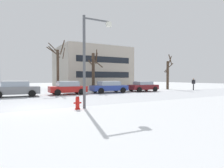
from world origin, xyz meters
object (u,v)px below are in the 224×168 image
at_px(parked_car_blue, 109,87).
at_px(fire_hydrant, 77,102).
at_px(parked_car_gray, 16,89).
at_px(parked_car_maroon, 143,86).
at_px(street_lamp, 90,51).
at_px(pedestrian_crossing, 193,83).
at_px(parked_car_red, 68,88).

bearing_deg(parked_car_blue, fire_hydrant, -126.80).
bearing_deg(parked_car_gray, parked_car_maroon, -0.61).
height_order(street_lamp, parked_car_gray, street_lamp).
xyz_separation_m(parked_car_gray, parked_car_blue, (9.97, 0.03, -0.04)).
bearing_deg(pedestrian_crossing, parked_car_gray, 175.99).
bearing_deg(street_lamp, parked_car_maroon, 39.51).
xyz_separation_m(fire_hydrant, parked_car_blue, (7.32, 9.78, 0.33)).
bearing_deg(parked_car_red, street_lamp, -98.93).
bearing_deg(parked_car_gray, parked_car_red, 0.94).
bearing_deg(parked_car_blue, parked_car_maroon, -2.12).
bearing_deg(parked_car_maroon, parked_car_blue, 177.88).
bearing_deg(parked_car_gray, fire_hydrant, -74.80).
xyz_separation_m(parked_car_gray, parked_car_maroon, (14.95, -0.16, -0.06)).
xyz_separation_m(parked_car_blue, pedestrian_crossing, (13.08, -1.64, 0.29)).
distance_m(fire_hydrant, parked_car_maroon, 15.60).
bearing_deg(parked_car_blue, parked_car_red, 179.36).
distance_m(parked_car_blue, pedestrian_crossing, 13.19).
xyz_separation_m(street_lamp, parked_car_blue, (6.51, 9.66, -2.58)).
distance_m(fire_hydrant, parked_car_gray, 10.12).
xyz_separation_m(parked_car_gray, parked_car_red, (4.98, 0.08, -0.03)).
height_order(parked_car_gray, parked_car_blue, parked_car_gray).
bearing_deg(parked_car_gray, pedestrian_crossing, -4.01).
relative_size(street_lamp, parked_car_red, 1.37).
distance_m(parked_car_red, parked_car_blue, 4.98).
distance_m(parked_car_gray, pedestrian_crossing, 23.10).
relative_size(street_lamp, pedestrian_crossing, 3.10).
xyz_separation_m(fire_hydrant, parked_car_maroon, (12.30, 9.60, 0.30)).
bearing_deg(street_lamp, fire_hydrant, -171.48).
height_order(fire_hydrant, pedestrian_crossing, pedestrian_crossing).
bearing_deg(pedestrian_crossing, parked_car_blue, 172.85).
relative_size(parked_car_red, pedestrian_crossing, 2.27).
distance_m(fire_hydrant, parked_car_blue, 12.22).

